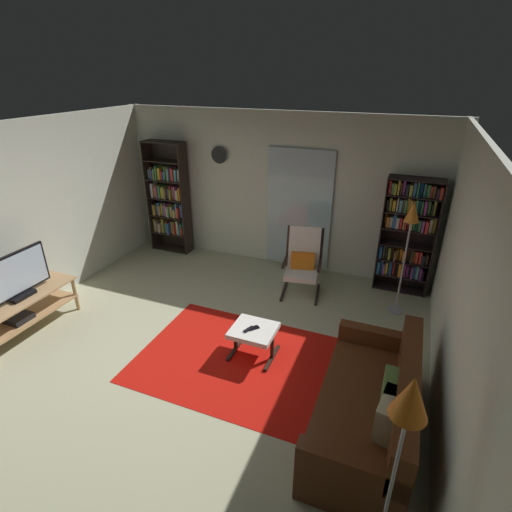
% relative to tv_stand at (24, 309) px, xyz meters
% --- Properties ---
extents(ground_plane, '(7.02, 7.02, 0.00)m').
position_rel_tv_stand_xyz_m(ground_plane, '(2.30, 0.35, -0.35)').
color(ground_plane, '#B2B18E').
extents(wall_back, '(5.60, 0.06, 2.60)m').
position_rel_tv_stand_xyz_m(wall_back, '(2.30, 3.25, 0.95)').
color(wall_back, silver).
rests_on(wall_back, ground).
extents(wall_left, '(0.06, 6.00, 2.60)m').
position_rel_tv_stand_xyz_m(wall_left, '(-0.40, 0.35, 0.95)').
color(wall_left, silver).
rests_on(wall_left, ground).
extents(wall_right, '(0.06, 6.00, 2.60)m').
position_rel_tv_stand_xyz_m(wall_right, '(5.00, 0.35, 0.95)').
color(wall_right, silver).
rests_on(wall_right, ground).
extents(glass_door_panel, '(1.10, 0.01, 2.00)m').
position_rel_tv_stand_xyz_m(glass_door_panel, '(2.74, 3.18, 0.70)').
color(glass_door_panel, silver).
extents(area_rug, '(2.31, 1.76, 0.01)m').
position_rel_tv_stand_xyz_m(area_rug, '(2.79, 0.51, -0.34)').
color(area_rug, red).
rests_on(area_rug, ground).
extents(tv_stand, '(0.50, 1.38, 0.52)m').
position_rel_tv_stand_xyz_m(tv_stand, '(0.00, 0.00, 0.00)').
color(tv_stand, tan).
rests_on(tv_stand, ground).
extents(television, '(0.20, 0.92, 0.60)m').
position_rel_tv_stand_xyz_m(television, '(0.00, 0.02, 0.46)').
color(television, black).
rests_on(television, tv_stand).
extents(bookshelf_near_tv, '(0.76, 0.30, 2.04)m').
position_rel_tv_stand_xyz_m(bookshelf_near_tv, '(0.31, 3.02, 0.64)').
color(bookshelf_near_tv, black).
rests_on(bookshelf_near_tv, ground).
extents(bookshelf_near_sofa, '(0.78, 0.30, 1.79)m').
position_rel_tv_stand_xyz_m(bookshelf_near_sofa, '(4.48, 3.04, 0.61)').
color(bookshelf_near_sofa, black).
rests_on(bookshelf_near_sofa, ground).
extents(leather_sofa, '(0.84, 1.83, 0.82)m').
position_rel_tv_stand_xyz_m(leather_sofa, '(4.41, 0.04, -0.05)').
color(leather_sofa, '#542A14').
rests_on(leather_sofa, ground).
extents(lounge_armchair, '(0.66, 0.73, 1.02)m').
position_rel_tv_stand_xyz_m(lounge_armchair, '(3.07, 2.40, 0.19)').
color(lounge_armchair, black).
rests_on(lounge_armchair, ground).
extents(ottoman, '(0.52, 0.48, 0.39)m').
position_rel_tv_stand_xyz_m(ottoman, '(2.96, 0.68, -0.03)').
color(ottoman, white).
rests_on(ottoman, ground).
extents(tv_remote, '(0.09, 0.15, 0.02)m').
position_rel_tv_stand_xyz_m(tv_remote, '(2.91, 0.63, 0.05)').
color(tv_remote, black).
rests_on(tv_remote, ottoman).
extents(cell_phone, '(0.14, 0.15, 0.01)m').
position_rel_tv_stand_xyz_m(cell_phone, '(2.95, 0.68, 0.04)').
color(cell_phone, black).
rests_on(cell_phone, ottoman).
extents(floor_lamp_by_sofa, '(0.22, 0.22, 1.70)m').
position_rel_tv_stand_xyz_m(floor_lamp_by_sofa, '(4.61, -1.08, 1.06)').
color(floor_lamp_by_sofa, '#A5A5AD').
rests_on(floor_lamp_by_sofa, ground).
extents(floor_lamp_by_shelf, '(0.22, 0.22, 1.64)m').
position_rel_tv_stand_xyz_m(floor_lamp_by_shelf, '(4.49, 2.34, 0.98)').
color(floor_lamp_by_shelf, '#A5A5AD').
rests_on(floor_lamp_by_shelf, ground).
extents(wall_clock, '(0.29, 0.03, 0.29)m').
position_rel_tv_stand_xyz_m(wall_clock, '(1.31, 3.17, 1.50)').
color(wall_clock, silver).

